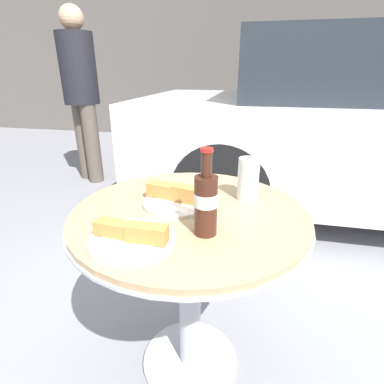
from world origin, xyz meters
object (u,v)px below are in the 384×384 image
bistro_table (190,249)px  lunch_plate_far (132,236)px  pedestrian (81,89)px  lunch_plate_near (176,198)px  parked_car (379,132)px  cola_bottle_left (206,202)px  drinking_glass (248,181)px

bistro_table → lunch_plate_far: lunch_plate_far is taller
pedestrian → lunch_plate_near: bearing=-52.1°
bistro_table → lunch_plate_near: bearing=143.7°
bistro_table → lunch_plate_far: 0.31m
lunch_plate_far → parked_car: (1.29, 2.10, -0.06)m
parked_car → pedestrian: 2.80m
cola_bottle_left → pedestrian: (-1.68, 2.16, 0.16)m
lunch_plate_near → lunch_plate_far: lunch_plate_near is taller
bistro_table → lunch_plate_far: bearing=-115.2°
drinking_glass → parked_car: size_ratio=0.04×
drinking_glass → lunch_plate_far: (-0.29, -0.37, -0.05)m
lunch_plate_far → drinking_glass: bearing=51.7°
lunch_plate_near → parked_car: (1.24, 1.82, -0.06)m
lunch_plate_near → parked_car: 2.21m
bistro_table → lunch_plate_near: (-0.06, 0.04, 0.18)m
lunch_plate_near → lunch_plate_far: 0.28m
bistro_table → cola_bottle_left: size_ratio=3.20×
bistro_table → cola_bottle_left: cola_bottle_left is taller
bistro_table → pedestrian: size_ratio=0.47×
bistro_table → pedestrian: 2.60m
lunch_plate_far → pedestrian: (-1.49, 2.25, 0.24)m
drinking_glass → pedestrian: size_ratio=0.09×
lunch_plate_far → pedestrian: bearing=123.5°
lunch_plate_near → pedestrian: pedestrian is taller
lunch_plate_far → pedestrian: 2.71m
cola_bottle_left → drinking_glass: size_ratio=1.65×
lunch_plate_near → lunch_plate_far: (-0.05, -0.27, -0.00)m
bistro_table → pedestrian: pedestrian is taller
lunch_plate_near → pedestrian: (-1.54, 1.97, 0.23)m
lunch_plate_near → parked_car: bearing=55.7°
cola_bottle_left → lunch_plate_far: cola_bottle_left is taller
cola_bottle_left → parked_car: parked_car is taller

